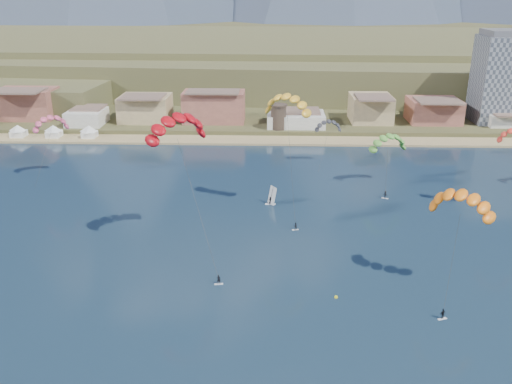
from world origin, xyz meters
TOP-DOWN VIEW (x-y plane):
  - ground at (0.00, 0.00)m, footprint 2400.00×2400.00m
  - beach at (0.00, 106.00)m, footprint 2200.00×12.00m
  - land at (0.00, 560.00)m, footprint 2200.00×900.00m
  - foothills at (22.39, 232.47)m, footprint 940.00×210.00m
  - town at (-40.00, 122.00)m, footprint 400.00×24.00m
  - apartment_tower at (85.00, 128.00)m, footprint 20.00×16.00m
  - watchtower at (5.00, 114.00)m, footprint 5.82×5.82m
  - beach_tents at (-76.25, 106.00)m, footprint 43.40×6.40m
  - kitesurfer_red at (-14.26, 27.48)m, footprint 15.67×20.40m
  - kitesurfer_yellow at (6.22, 46.33)m, footprint 11.64×14.87m
  - kitesurfer_orange at (33.93, 14.11)m, footprint 11.64×15.61m
  - kitesurfer_green at (32.21, 64.54)m, footprint 11.13×13.94m
  - distant_kite_pink at (-54.12, 66.97)m, footprint 9.84×8.40m
  - distant_kite_dark at (18.75, 81.64)m, footprint 8.14×5.92m
  - windsurfer at (2.94, 50.21)m, footprint 2.47×2.69m
  - buoy at (13.97, 9.62)m, footprint 0.60×0.60m

SIDE VIEW (x-z plane):
  - ground at x=0.00m, z-range 0.00..0.00m
  - land at x=0.00m, z-range -2.00..2.00m
  - buoy at x=13.97m, z-range -0.20..0.40m
  - beach at x=0.00m, z-range -0.20..0.70m
  - windsurfer at x=2.94m, z-range -0.79..3.56m
  - beach_tents at x=-76.25m, z-range 1.21..6.21m
  - watchtower at x=5.00m, z-range 2.07..10.67m
  - town at x=-40.00m, z-range 2.00..14.00m
  - foothills at x=22.39m, z-range 0.08..18.08m
  - distant_kite_dark at x=18.75m, z-range 4.42..19.34m
  - kitesurfer_green at x=32.21m, z-range 4.09..19.81m
  - distant_kite_pink at x=-54.12m, z-range 6.30..25.12m
  - kitesurfer_orange at x=33.93m, z-range 6.14..26.06m
  - apartment_tower at x=85.00m, z-range 1.82..33.82m
  - kitesurfer_red at x=-14.26m, z-range 10.06..39.98m
  - kitesurfer_yellow at x=6.22m, z-range 11.14..39.30m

